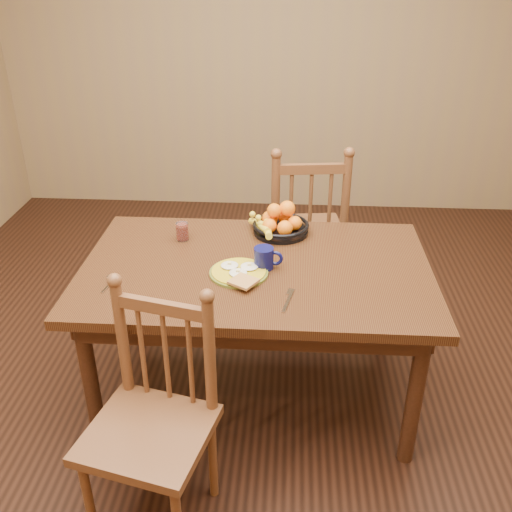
# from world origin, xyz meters

# --- Properties ---
(room) EXTENTS (4.52, 5.02, 2.72)m
(room) POSITION_xyz_m (0.00, 0.00, 1.35)
(room) COLOR black
(room) RESTS_ON ground
(dining_table) EXTENTS (1.60, 1.00, 0.75)m
(dining_table) POSITION_xyz_m (0.00, 0.00, 0.67)
(dining_table) COLOR black
(dining_table) RESTS_ON ground
(chair_far) EXTENTS (0.54, 0.52, 1.07)m
(chair_far) POSITION_xyz_m (0.24, 0.85, 0.52)
(chair_far) COLOR #523118
(chair_far) RESTS_ON ground
(chair_near) EXTENTS (0.53, 0.51, 0.97)m
(chair_near) POSITION_xyz_m (-0.34, -0.73, 0.47)
(chair_near) COLOR #523118
(chair_near) RESTS_ON ground
(breakfast_plate) EXTENTS (0.26, 0.31, 0.04)m
(breakfast_plate) POSITION_xyz_m (-0.07, -0.09, 0.76)
(breakfast_plate) COLOR #59601E
(breakfast_plate) RESTS_ON dining_table
(fork) EXTENTS (0.05, 0.18, 0.00)m
(fork) POSITION_xyz_m (0.15, -0.28, 0.75)
(fork) COLOR silver
(fork) RESTS_ON dining_table
(spoon) EXTENTS (0.05, 0.16, 0.01)m
(spoon) POSITION_xyz_m (-0.63, -0.18, 0.75)
(spoon) COLOR silver
(spoon) RESTS_ON dining_table
(coffee_mug) EXTENTS (0.13, 0.09, 0.10)m
(coffee_mug) POSITION_xyz_m (0.04, -0.02, 0.80)
(coffee_mug) COLOR #0A0C3B
(coffee_mug) RESTS_ON dining_table
(juice_glass) EXTENTS (0.06, 0.06, 0.09)m
(juice_glass) POSITION_xyz_m (-0.38, 0.24, 0.79)
(juice_glass) COLOR silver
(juice_glass) RESTS_ON dining_table
(fruit_bowl) EXTENTS (0.32, 0.32, 0.17)m
(fruit_bowl) POSITION_xyz_m (0.10, 0.35, 0.80)
(fruit_bowl) COLOR black
(fruit_bowl) RESTS_ON dining_table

